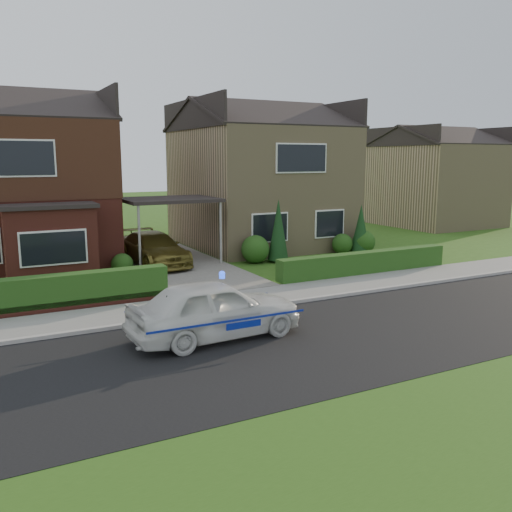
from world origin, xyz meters
TOP-DOWN VIEW (x-y plane):
  - ground at (0.00, 0.00)m, footprint 120.00×120.00m
  - road at (0.00, 0.00)m, footprint 60.00×6.00m
  - kerb at (0.00, 3.05)m, footprint 60.00×0.16m
  - sidewalk at (0.00, 4.10)m, footprint 60.00×2.00m
  - grass_verge at (0.00, -5.00)m, footprint 60.00×4.00m
  - driveway at (0.00, 11.00)m, footprint 3.80×12.00m
  - house_left at (-5.78, 13.90)m, footprint 7.50×9.53m
  - house_right at (5.80, 13.99)m, footprint 7.50×8.06m
  - carport_link at (0.00, 10.95)m, footprint 3.80×3.00m
  - dwarf_wall at (-5.80, 5.30)m, footprint 7.70×0.25m
  - hedge_left at (-5.80, 5.45)m, footprint 7.50×0.55m
  - hedge_right at (5.80, 5.35)m, footprint 7.50×0.55m
  - shrub_left_mid at (-4.00, 9.30)m, footprint 1.32×1.32m
  - shrub_left_near at (-2.40, 9.60)m, footprint 0.84×0.84m
  - shrub_right_near at (3.20, 9.40)m, footprint 1.20×1.20m
  - shrub_right_mid at (7.80, 9.50)m, footprint 0.96×0.96m
  - shrub_right_far at (8.80, 9.20)m, footprint 1.08×1.08m
  - conifer_a at (4.20, 9.20)m, footprint 0.90×0.90m
  - conifer_b at (8.60, 9.20)m, footprint 0.90×0.90m
  - neighbour_right at (20.00, 16.00)m, footprint 6.50×7.00m
  - police_car at (-2.15, 1.20)m, footprint 3.97×4.40m
  - driveway_car at (-0.87, 10.53)m, footprint 2.22×4.62m
  - potted_plant_a at (-3.12, 6.65)m, footprint 0.38×0.28m
  - potted_plant_b at (-6.04, 6.36)m, footprint 0.52×0.51m
  - potted_plant_c at (-4.54, 7.12)m, footprint 0.51×0.51m

SIDE VIEW (x-z plane):
  - ground at x=0.00m, z-range 0.00..0.00m
  - road at x=0.00m, z-range -0.01..0.01m
  - grass_verge at x=0.00m, z-range -0.01..0.01m
  - hedge_left at x=-5.80m, z-range -0.45..0.45m
  - hedge_right at x=5.80m, z-range -0.40..0.40m
  - sidewalk at x=0.00m, z-range 0.00..0.10m
  - kerb at x=0.00m, z-range 0.00..0.12m
  - driveway at x=0.00m, z-range 0.00..0.12m
  - dwarf_wall at x=-5.80m, z-range 0.00..0.36m
  - potted_plant_a at x=-3.12m, z-range 0.00..0.67m
  - potted_plant_b at x=-6.04m, z-range 0.00..0.74m
  - potted_plant_c at x=-4.54m, z-range 0.00..0.80m
  - shrub_left_near at x=-2.40m, z-range 0.00..0.84m
  - shrub_right_mid at x=7.80m, z-range 0.00..0.96m
  - shrub_right_far at x=8.80m, z-range 0.00..1.08m
  - shrub_right_near at x=3.20m, z-range 0.00..1.20m
  - shrub_left_mid at x=-4.00m, z-range 0.00..1.32m
  - police_car at x=-2.15m, z-range -0.08..1.55m
  - driveway_car at x=-0.87m, z-range 0.12..1.42m
  - conifer_b at x=8.60m, z-range 0.00..2.20m
  - conifer_a at x=4.20m, z-range 0.00..2.60m
  - neighbour_right at x=20.00m, z-range 0.00..5.20m
  - carport_link at x=0.00m, z-range 1.27..4.04m
  - house_right at x=5.80m, z-range 0.04..7.29m
  - house_left at x=-5.78m, z-range 0.19..7.44m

